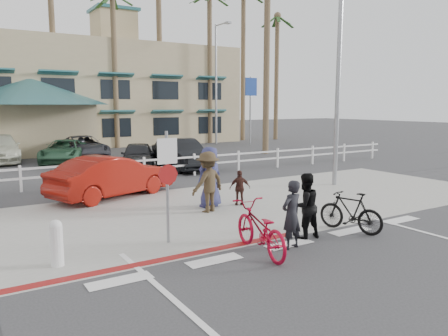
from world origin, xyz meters
TOP-DOWN VIEW (x-y plane):
  - ground at (0.00, 0.00)m, footprint 140.00×140.00m
  - bike_path at (0.00, -2.00)m, footprint 12.00×16.00m
  - sidewalk_plaza at (0.00, 4.50)m, footprint 22.00×7.00m
  - cross_street at (0.00, 8.50)m, footprint 40.00×5.00m
  - parking_lot at (0.00, 18.00)m, footprint 50.00×16.00m
  - curb_red at (-3.00, 1.20)m, footprint 7.00×0.25m
  - rail_fence at (0.50, 10.50)m, footprint 29.40×0.16m
  - building at (2.00, 31.00)m, footprint 28.00×16.00m
  - sign_post at (-2.30, 2.20)m, footprint 0.50×0.10m
  - bollard_0 at (-4.80, 2.00)m, footprint 0.26×0.26m
  - streetlight_0 at (6.50, 5.50)m, footprint 0.60×2.00m
  - streetlight_1 at (12.00, 24.00)m, footprint 0.60×2.00m
  - info_sign at (14.00, 22.00)m, footprint 1.20×0.16m
  - palm_4 at (0.00, 26.00)m, footprint 4.00×4.00m
  - palm_5 at (4.00, 25.00)m, footprint 4.00×4.00m
  - palm_6 at (8.00, 26.00)m, footprint 4.00×4.00m
  - palm_7 at (12.00, 25.00)m, footprint 4.00×4.00m
  - palm_8 at (16.00, 26.00)m, footprint 4.00×4.00m
  - palm_9 at (19.00, 25.00)m, footprint 4.00×4.00m
  - palm_11 at (11.00, 16.00)m, footprint 4.00×4.00m
  - bike_red at (-0.95, 0.48)m, footprint 1.03×2.19m
  - rider_red at (-0.14, 0.38)m, footprint 0.62×0.47m
  - bike_black at (2.00, 0.61)m, footprint 0.93×1.78m
  - rider_black at (0.63, 0.80)m, footprint 0.82×0.66m
  - pedestrian_a at (-0.04, 4.29)m, footprint 1.32×0.97m
  - pedestrian_child at (1.24, 4.48)m, footprint 0.72×0.52m
  - pedestrian_b at (0.31, 4.78)m, footprint 1.04×0.79m
  - car_white_sedan at (-1.82, 7.89)m, footprint 4.68×2.99m
  - lot_car_2 at (1.35, 13.74)m, footprint 2.99×4.24m
  - lot_car_3 at (3.21, 12.62)m, footprint 1.86×4.64m
  - lot_car_5 at (0.11, 19.45)m, footprint 2.32×4.93m
  - lot_car_6 at (-1.21, 18.22)m, footprint 3.75×5.02m

SIDE VIEW (x-z plane):
  - ground at x=0.00m, z-range 0.00..0.00m
  - parking_lot at x=0.00m, z-range 0.00..0.01m
  - bike_path at x=0.00m, z-range 0.00..0.01m
  - cross_street at x=0.00m, z-range 0.00..0.01m
  - sidewalk_plaza at x=0.00m, z-range 0.00..0.01m
  - curb_red at x=-3.00m, z-range 0.00..0.02m
  - bollard_0 at x=-4.80m, z-range 0.00..0.95m
  - rail_fence at x=0.50m, z-range 0.00..1.00m
  - bike_black at x=2.00m, z-range 0.00..1.03m
  - bike_red at x=-0.95m, z-range 0.00..1.11m
  - pedestrian_child at x=1.24m, z-range 0.00..1.13m
  - lot_car_6 at x=-1.21m, z-range 0.00..1.27m
  - lot_car_2 at x=1.35m, z-range 0.00..1.34m
  - lot_car_5 at x=0.11m, z-range 0.00..1.36m
  - car_white_sedan at x=-1.82m, z-range 0.00..1.46m
  - lot_car_3 at x=3.21m, z-range 0.00..1.50m
  - rider_red at x=-0.14m, z-range 0.00..1.55m
  - rider_black at x=0.63m, z-range 0.00..1.59m
  - pedestrian_a at x=-0.04m, z-range 0.00..1.82m
  - pedestrian_b at x=0.31m, z-range 0.00..1.91m
  - sign_post at x=-2.30m, z-range 0.00..2.90m
  - info_sign at x=14.00m, z-range 0.00..5.60m
  - streetlight_0 at x=6.50m, z-range 0.00..9.00m
  - streetlight_1 at x=12.00m, z-range 0.00..9.50m
  - building at x=2.00m, z-range 0.00..11.30m
  - palm_5 at x=4.00m, z-range 0.00..13.00m
  - palm_9 at x=19.00m, z-range 0.00..13.00m
  - palm_7 at x=12.00m, z-range 0.00..14.00m
  - palm_11 at x=11.00m, z-range 0.00..14.00m
  - palm_4 at x=0.00m, z-range 0.00..15.00m
  - palm_8 at x=16.00m, z-range 0.00..15.00m
  - palm_6 at x=8.00m, z-range 0.00..17.00m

